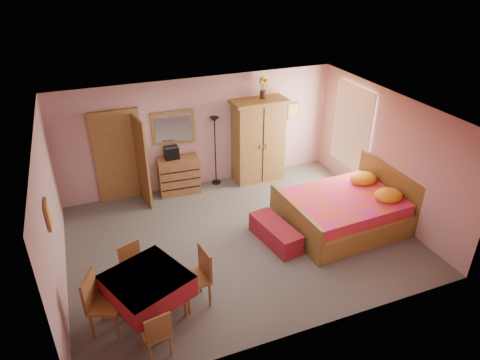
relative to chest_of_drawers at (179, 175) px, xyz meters
name	(u,v)px	position (x,y,z in m)	size (l,w,h in m)	color
floor	(241,239)	(0.66, -2.25, -0.44)	(6.50, 6.50, 0.00)	#655F59
ceiling	(241,114)	(0.66, -2.25, 2.16)	(6.50, 6.50, 0.00)	brown
wall_back	(201,133)	(0.66, 0.25, 0.86)	(6.50, 0.10, 2.60)	tan
wall_front	(308,263)	(0.66, -4.75, 0.86)	(6.50, 0.10, 2.60)	tan
wall_left	(51,217)	(-2.59, -2.25, 0.86)	(0.10, 5.00, 2.60)	tan
wall_right	(386,154)	(3.91, -2.25, 0.86)	(0.10, 5.00, 2.60)	tan
doorway	(119,157)	(-1.24, 0.22, 0.59)	(1.06, 0.12, 2.15)	#9E6B35
window	(352,127)	(3.87, -1.05, 1.01)	(0.08, 1.40, 1.95)	white
picture_left	(47,214)	(-2.56, -2.85, 1.26)	(0.04, 0.32, 0.42)	orange
picture_back	(293,111)	(3.01, 0.22, 1.11)	(0.30, 0.04, 0.40)	#D8BF59
chest_of_drawers	(179,175)	(0.00, 0.00, 0.00)	(0.92, 0.46, 0.87)	brown
wall_mirror	(173,127)	(0.00, 0.21, 1.11)	(0.96, 0.05, 0.76)	white
stereo	(172,153)	(-0.12, 0.04, 0.58)	(0.31, 0.23, 0.29)	black
floor_lamp	(215,151)	(0.94, 0.11, 0.41)	(0.22, 0.22, 1.69)	black
wardrobe	(258,141)	(1.98, -0.03, 0.58)	(1.29, 0.67, 2.03)	olive
sunflower_vase	(263,88)	(2.09, 0.02, 1.84)	(0.20, 0.20, 0.49)	yellow
bed	(344,203)	(2.76, -2.57, 0.12)	(2.39, 1.88, 1.10)	#E51687
bench	(275,233)	(1.24, -2.58, -0.23)	(0.45, 1.22, 0.41)	maroon
dining_table	(149,296)	(-1.39, -3.61, -0.04)	(1.08, 1.08, 0.79)	maroon
chair_south	(155,331)	(-1.43, -4.32, -0.03)	(0.37, 0.37, 0.82)	#AE723B
chair_north	(136,269)	(-1.46, -2.94, -0.01)	(0.39, 0.39, 0.85)	#936131
chair_west	(106,304)	(-2.01, -3.65, 0.07)	(0.46, 0.46, 1.01)	#A87039
chair_east	(194,278)	(-0.66, -3.58, 0.06)	(0.45, 0.45, 0.99)	olive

